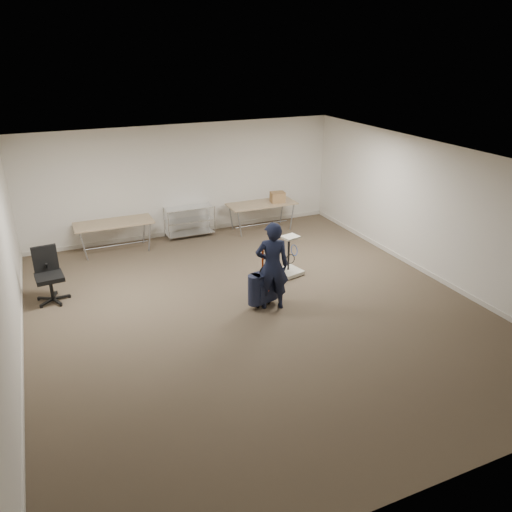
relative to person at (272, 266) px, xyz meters
name	(u,v)px	position (x,y,z in m)	size (l,w,h in m)	color
ground	(256,310)	(-0.32, 0.02, -0.84)	(9.00, 9.00, 0.00)	#433629
room_shell	(229,278)	(-0.32, 1.41, -0.79)	(8.00, 9.00, 9.00)	silver
folding_table_left	(114,224)	(-2.22, 3.97, -0.17)	(1.80, 0.75, 0.73)	#99835D
folding_table_right	(262,205)	(1.58, 3.97, -0.17)	(1.80, 0.75, 0.73)	#99835D
wire_shelf	(190,220)	(-0.32, 4.22, -0.40)	(1.22, 0.47, 0.80)	silver
person	(272,266)	(0.00, 0.00, 0.00)	(0.61, 0.40, 1.69)	black
suitcase	(263,287)	(-0.13, 0.10, -0.45)	(0.47, 0.34, 1.16)	black
office_chair	(51,285)	(-3.76, 1.94, -0.52)	(0.64, 0.64, 1.06)	black
equipment_cart	(290,264)	(0.97, 1.16, -0.61)	(0.57, 0.57, 0.88)	beige
cardboard_box	(278,197)	(2.01, 3.90, 0.02)	(0.36, 0.27, 0.27)	olive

